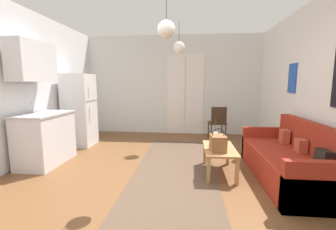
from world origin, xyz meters
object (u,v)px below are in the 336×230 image
at_px(handbag, 218,143).
at_px(pendant_lamp_near, 166,29).
at_px(coffee_table, 219,151).
at_px(bamboo_vase, 215,138).
at_px(refrigerator, 80,110).
at_px(pendant_lamp_far, 179,48).
at_px(accent_chair, 218,121).
at_px(couch, 291,162).

height_order(handbag, pendant_lamp_near, pendant_lamp_near).
xyz_separation_m(coffee_table, pendant_lamp_near, (-0.79, -0.58, 1.75)).
xyz_separation_m(bamboo_vase, handbag, (-0.00, -0.38, 0.02)).
relative_size(refrigerator, pendant_lamp_far, 2.40).
height_order(bamboo_vase, accent_chair, accent_chair).
bearing_deg(pendant_lamp_far, refrigerator, -176.32).
height_order(accent_chair, pendant_lamp_far, pendant_lamp_far).
distance_m(refrigerator, pendant_lamp_far, 2.67).
xyz_separation_m(refrigerator, accent_chair, (3.24, 0.79, -0.34)).
bearing_deg(handbag, pendant_lamp_far, 111.95).
bearing_deg(couch, refrigerator, 159.38).
bearing_deg(couch, coffee_table, 172.19).
bearing_deg(coffee_table, couch, -7.81).
xyz_separation_m(coffee_table, pendant_lamp_far, (-0.73, 1.53, 1.85)).
bearing_deg(couch, bamboo_vase, 162.37).
relative_size(handbag, accent_chair, 0.40).
relative_size(coffee_table, refrigerator, 0.54).
xyz_separation_m(coffee_table, refrigerator, (-3.01, 1.38, 0.46)).
relative_size(bamboo_vase, refrigerator, 0.26).
height_order(couch, coffee_table, couch).
distance_m(refrigerator, accent_chair, 3.35).
relative_size(couch, refrigerator, 1.19).
xyz_separation_m(coffee_table, accent_chair, (0.23, 2.17, 0.12)).
bearing_deg(refrigerator, handbag, -27.68).
bearing_deg(handbag, bamboo_vase, 89.80).
bearing_deg(handbag, refrigerator, 152.32).
height_order(refrigerator, pendant_lamp_far, pendant_lamp_far).
distance_m(couch, refrigerator, 4.36).
xyz_separation_m(couch, handbag, (-1.09, -0.03, 0.27)).
bearing_deg(couch, handbag, -178.43).
bearing_deg(pendant_lamp_far, pendant_lamp_near, -91.43).
bearing_deg(pendant_lamp_near, pendant_lamp_far, 88.57).
relative_size(pendant_lamp_near, pendant_lamp_far, 1.12).
xyz_separation_m(accent_chair, pendant_lamp_near, (-1.01, -2.75, 1.63)).
distance_m(handbag, pendant_lamp_far, 2.47).
bearing_deg(refrigerator, bamboo_vase, -21.69).
bearing_deg(pendant_lamp_far, accent_chair, 33.82).
height_order(bamboo_vase, pendant_lamp_far, pendant_lamp_far).
relative_size(accent_chair, pendant_lamp_far, 1.25).
relative_size(handbag, refrigerator, 0.21).
distance_m(couch, bamboo_vase, 1.17).
relative_size(coffee_table, pendant_lamp_near, 1.16).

